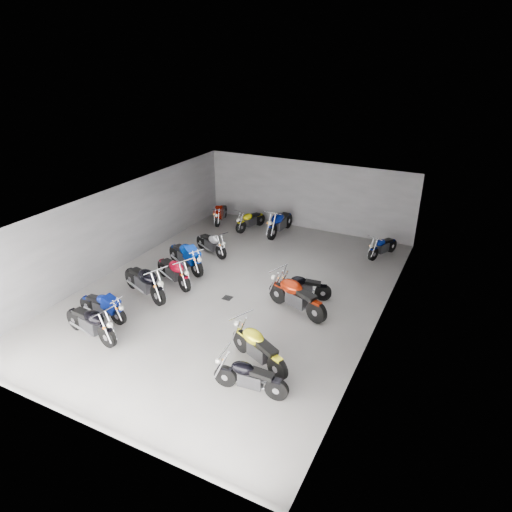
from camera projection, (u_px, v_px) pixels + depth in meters
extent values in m
plane|color=#9B9893|center=(235.00, 292.00, 16.19)|extent=(14.00, 14.00, 0.00)
cube|color=gray|center=(307.00, 195.00, 21.19)|extent=(10.00, 0.10, 3.20)
cube|color=gray|center=(120.00, 227.00, 17.55)|extent=(0.10, 14.00, 3.20)
cube|color=gray|center=(381.00, 282.00, 13.48)|extent=(0.10, 14.00, 3.20)
cube|color=black|center=(233.00, 205.00, 14.83)|extent=(10.00, 14.00, 0.04)
cube|color=black|center=(227.00, 298.00, 15.79)|extent=(0.32, 0.32, 0.01)
cylinder|color=black|center=(108.00, 337.00, 13.13)|extent=(0.69, 0.24, 0.68)
cylinder|color=black|center=(75.00, 319.00, 13.95)|extent=(0.70, 0.27, 0.68)
cube|color=#2D2D30|center=(90.00, 325.00, 13.49)|extent=(0.73, 0.42, 0.42)
ellipsoid|color=black|center=(94.00, 318.00, 13.23)|extent=(0.78, 0.53, 0.38)
cube|color=black|center=(82.00, 313.00, 13.55)|extent=(0.69, 0.40, 0.19)
cylinder|color=black|center=(118.00, 316.00, 14.20)|extent=(0.60, 0.15, 0.60)
cylinder|color=black|center=(88.00, 305.00, 14.81)|extent=(0.60, 0.17, 0.60)
cube|color=#2D2D30|center=(102.00, 308.00, 14.47)|extent=(0.62, 0.31, 0.37)
ellipsoid|color=navy|center=(106.00, 301.00, 14.25)|extent=(0.65, 0.41, 0.33)
cube|color=black|center=(95.00, 298.00, 14.49)|extent=(0.58, 0.29, 0.17)
cylinder|color=black|center=(158.00, 295.00, 15.23)|extent=(0.74, 0.38, 0.73)
cylinder|color=black|center=(132.00, 279.00, 16.32)|extent=(0.75, 0.40, 0.73)
cube|color=#2D2D30|center=(144.00, 284.00, 15.73)|extent=(0.82, 0.57, 0.46)
ellipsoid|color=black|center=(147.00, 277.00, 15.41)|extent=(0.89, 0.69, 0.41)
cube|color=black|center=(138.00, 272.00, 15.83)|extent=(0.77, 0.53, 0.21)
cylinder|color=black|center=(184.00, 283.00, 16.09)|extent=(0.66, 0.40, 0.67)
cylinder|color=black|center=(164.00, 268.00, 17.15)|extent=(0.67, 0.42, 0.67)
cube|color=#2D2D30|center=(174.00, 273.00, 16.58)|extent=(0.75, 0.57, 0.42)
ellipsoid|color=maroon|center=(176.00, 267.00, 16.27)|extent=(0.82, 0.67, 0.38)
cube|color=black|center=(168.00, 262.00, 16.69)|extent=(0.70, 0.53, 0.19)
cylinder|color=black|center=(197.00, 268.00, 17.11)|extent=(0.71, 0.43, 0.71)
cylinder|color=black|center=(176.00, 254.00, 18.25)|extent=(0.72, 0.45, 0.71)
cube|color=#2D2D30|center=(186.00, 258.00, 17.63)|extent=(0.80, 0.61, 0.44)
ellipsoid|color=#002595|center=(188.00, 252.00, 17.31)|extent=(0.87, 0.72, 0.40)
cube|color=black|center=(181.00, 248.00, 17.75)|extent=(0.75, 0.57, 0.20)
cylinder|color=black|center=(221.00, 252.00, 18.55)|extent=(0.60, 0.34, 0.60)
cylinder|color=black|center=(202.00, 242.00, 19.49)|extent=(0.61, 0.36, 0.60)
cube|color=#2D2D30|center=(211.00, 245.00, 18.98)|extent=(0.67, 0.50, 0.38)
ellipsoid|color=silver|center=(214.00, 240.00, 18.71)|extent=(0.73, 0.59, 0.34)
cube|color=black|center=(207.00, 237.00, 19.08)|extent=(0.63, 0.46, 0.17)
cylinder|color=black|center=(226.00, 376.00, 11.63)|extent=(0.62, 0.18, 0.61)
cylinder|color=black|center=(277.00, 389.00, 11.19)|extent=(0.62, 0.20, 0.61)
cube|color=#2D2D30|center=(251.00, 380.00, 11.37)|extent=(0.64, 0.35, 0.38)
ellipsoid|color=black|center=(243.00, 368.00, 11.31)|extent=(0.68, 0.44, 0.34)
cube|color=black|center=(262.00, 374.00, 11.16)|extent=(0.60, 0.32, 0.17)
cylinder|color=black|center=(242.00, 341.00, 12.93)|extent=(0.67, 0.40, 0.67)
cylinder|color=black|center=(277.00, 368.00, 11.86)|extent=(0.68, 0.42, 0.67)
cube|color=#2D2D30|center=(259.00, 351.00, 12.35)|extent=(0.75, 0.57, 0.42)
ellipsoid|color=yellow|center=(253.00, 337.00, 12.37)|extent=(0.83, 0.68, 0.38)
cube|color=black|center=(267.00, 348.00, 11.99)|extent=(0.71, 0.53, 0.19)
cylinder|color=black|center=(278.00, 293.00, 15.36)|extent=(0.74, 0.38, 0.73)
cylinder|color=black|center=(316.00, 312.00, 14.29)|extent=(0.75, 0.40, 0.73)
cube|color=#2D2D30|center=(297.00, 299.00, 14.78)|extent=(0.81, 0.57, 0.46)
ellipsoid|color=maroon|center=(291.00, 287.00, 14.79)|extent=(0.88, 0.69, 0.41)
cube|color=black|center=(306.00, 295.00, 14.40)|extent=(0.76, 0.53, 0.21)
cylinder|color=black|center=(285.00, 289.00, 15.79)|extent=(0.59, 0.27, 0.58)
cylinder|color=black|center=(323.00, 293.00, 15.56)|extent=(0.59, 0.28, 0.58)
cube|color=#2D2D30|center=(304.00, 288.00, 15.63)|extent=(0.64, 0.42, 0.36)
ellipsoid|color=black|center=(299.00, 280.00, 15.55)|extent=(0.69, 0.51, 0.32)
cube|color=black|center=(313.00, 283.00, 15.48)|extent=(0.60, 0.39, 0.16)
cylinder|color=black|center=(217.00, 221.00, 21.82)|extent=(0.28, 0.60, 0.59)
cylinder|color=black|center=(224.00, 212.00, 23.00)|extent=(0.29, 0.60, 0.59)
cube|color=#2D2D30|center=(221.00, 215.00, 22.37)|extent=(0.43, 0.65, 0.37)
ellipsoid|color=#8A1004|center=(220.00, 210.00, 22.07)|extent=(0.53, 0.70, 0.33)
cube|color=black|center=(222.00, 208.00, 22.52)|extent=(0.40, 0.61, 0.17)
cylinder|color=black|center=(241.00, 227.00, 21.09)|extent=(0.27, 0.60, 0.59)
cylinder|color=black|center=(260.00, 220.00, 21.98)|extent=(0.29, 0.60, 0.59)
cube|color=#2D2D30|center=(251.00, 222.00, 21.50)|extent=(0.42, 0.65, 0.37)
ellipsoid|color=yellow|center=(248.00, 217.00, 21.24)|extent=(0.52, 0.70, 0.33)
cube|color=black|center=(255.00, 215.00, 21.59)|extent=(0.39, 0.60, 0.17)
cylinder|color=black|center=(272.00, 232.00, 20.35)|extent=(0.17, 0.72, 0.72)
cylinder|color=black|center=(287.00, 221.00, 21.65)|extent=(0.19, 0.72, 0.72)
cube|color=#2D2D30|center=(280.00, 224.00, 20.95)|extent=(0.36, 0.74, 0.45)
ellipsoid|color=navy|center=(278.00, 218.00, 20.60)|extent=(0.47, 0.78, 0.40)
cube|color=black|center=(284.00, 215.00, 21.10)|extent=(0.34, 0.69, 0.20)
cylinder|color=black|center=(373.00, 254.00, 18.43)|extent=(0.32, 0.56, 0.56)
cylinder|color=black|center=(391.00, 246.00, 19.18)|extent=(0.34, 0.57, 0.56)
cube|color=#2D2D30|center=(383.00, 248.00, 18.76)|extent=(0.47, 0.63, 0.35)
ellipsoid|color=navy|center=(381.00, 243.00, 18.53)|extent=(0.56, 0.69, 0.32)
cube|color=black|center=(387.00, 241.00, 18.83)|extent=(0.43, 0.59, 0.16)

